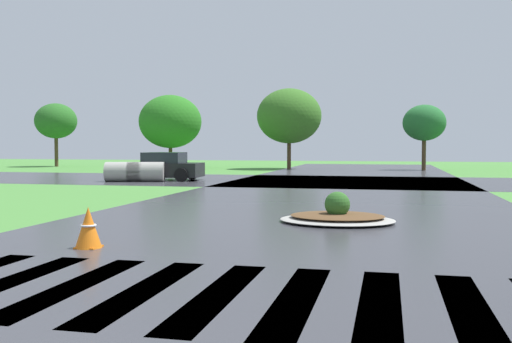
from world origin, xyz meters
TOP-DOWN VIEW (x-y plane):
  - asphalt_roadway at (0.00, 10.00)m, footprint 10.86×80.00m
  - asphalt_cross_road at (0.00, 24.83)m, footprint 90.00×9.78m
  - crosswalk_stripes at (-0.00, 3.78)m, footprint 7.65×3.15m
  - median_island at (0.79, 10.28)m, footprint 2.53×2.07m
  - car_dark_suv at (-8.92, 23.86)m, footprint 4.23×2.32m
  - drainage_pipe_stack at (-9.67, 22.63)m, footprint 2.86×1.53m
  - traffic_cone at (-2.95, 6.17)m, footprint 0.44×0.44m
  - background_treeline at (-6.31, 39.05)m, footprint 41.56×5.55m

SIDE VIEW (x-z plane):
  - crosswalk_stripes at x=0.00m, z-range 0.00..0.01m
  - asphalt_roadway at x=0.00m, z-range 0.00..0.01m
  - asphalt_cross_road at x=0.00m, z-range 0.00..0.01m
  - median_island at x=0.79m, z-range -0.20..0.48m
  - traffic_cone at x=-2.95m, z-range -0.01..0.68m
  - drainage_pipe_stack at x=-9.67m, z-range 0.00..0.91m
  - car_dark_suv at x=-8.92m, z-range -0.05..1.30m
  - background_treeline at x=-6.31m, z-range 0.78..6.52m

